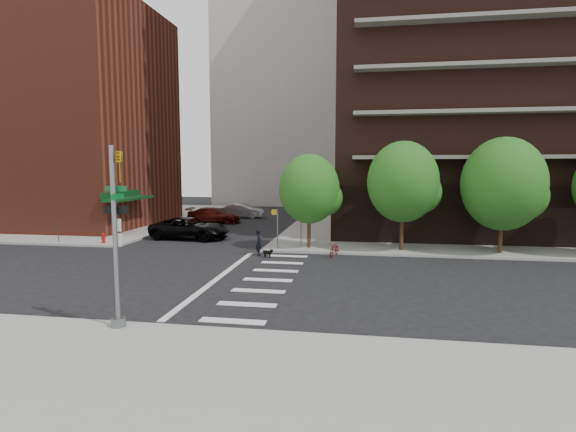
% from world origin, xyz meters
% --- Properties ---
extents(ground, '(120.00, 120.00, 0.00)m').
position_xyz_m(ground, '(0.00, 0.00, 0.00)').
color(ground, black).
rests_on(ground, ground).
extents(sidewalk_ne, '(39.00, 33.00, 0.15)m').
position_xyz_m(sidewalk_ne, '(20.50, 23.50, 0.07)').
color(sidewalk_ne, gray).
rests_on(sidewalk_ne, ground).
extents(sidewalk_nw, '(31.00, 33.00, 0.15)m').
position_xyz_m(sidewalk_nw, '(-24.50, 23.50, 0.07)').
color(sidewalk_nw, gray).
rests_on(sidewalk_nw, ground).
extents(crosswalk, '(3.85, 13.00, 0.01)m').
position_xyz_m(crosswalk, '(2.21, -0.00, 0.01)').
color(crosswalk, silver).
rests_on(crosswalk, ground).
extents(midrise_nw, '(21.40, 15.50, 20.00)m').
position_xyz_m(midrise_nw, '(-22.00, 18.00, 10.15)').
color(midrise_nw, maroon).
rests_on(midrise_nw, sidewalk_nw).
extents(highrise_bg, '(18.00, 14.00, 60.00)m').
position_xyz_m(highrise_bg, '(-5.00, 48.00, 30.00)').
color(highrise_bg, beige).
rests_on(highrise_bg, ground).
extents(tree_a, '(4.00, 4.00, 5.90)m').
position_xyz_m(tree_a, '(4.00, 8.50, 4.04)').
color(tree_a, '#301E11').
rests_on(tree_a, sidewalk_ne).
extents(tree_b, '(4.50, 4.50, 6.65)m').
position_xyz_m(tree_b, '(10.00, 8.50, 4.54)').
color(tree_b, '#301E11').
rests_on(tree_b, sidewalk_ne).
extents(tree_c, '(5.00, 5.00, 6.80)m').
position_xyz_m(tree_c, '(16.00, 8.50, 4.45)').
color(tree_c, '#301E11').
rests_on(tree_c, sidewalk_ne).
extents(traffic_signal, '(0.90, 0.75, 6.00)m').
position_xyz_m(traffic_signal, '(-0.47, -7.49, 2.70)').
color(traffic_signal, slate).
rests_on(traffic_signal, sidewalk_s).
extents(pedestrian_signal, '(2.18, 0.67, 2.60)m').
position_xyz_m(pedestrian_signal, '(2.32, 7.92, 1.85)').
color(pedestrian_signal, slate).
rests_on(pedestrian_signal, sidewalk_ne).
extents(fire_hydrant, '(0.24, 0.24, 0.73)m').
position_xyz_m(fire_hydrant, '(-10.50, 7.80, 0.55)').
color(fire_hydrant, '#A50C0C').
rests_on(fire_hydrant, sidewalk_nw).
extents(parking_meter, '(0.10, 0.08, 1.32)m').
position_xyz_m(parking_meter, '(-14.00, 7.80, 0.96)').
color(parking_meter, black).
rests_on(parking_meter, sidewalk_nw).
extents(parked_car_black, '(3.21, 6.21, 1.67)m').
position_xyz_m(parked_car_black, '(-5.50, 11.39, 0.84)').
color(parked_car_black, black).
rests_on(parked_car_black, ground).
extents(parked_car_maroon, '(2.31, 5.35, 1.53)m').
position_xyz_m(parked_car_maroon, '(-6.99, 21.44, 0.77)').
color(parked_car_maroon, '#430F0D').
rests_on(parked_car_maroon, ground).
extents(parked_car_silver, '(1.77, 4.78, 1.56)m').
position_xyz_m(parked_car_silver, '(-5.50, 26.46, 0.78)').
color(parked_car_silver, '#A7AAAD').
rests_on(parked_car_silver, ground).
extents(scooter, '(0.95, 1.73, 0.86)m').
position_xyz_m(scooter, '(5.83, 6.50, 0.43)').
color(scooter, maroon).
rests_on(scooter, ground).
extents(dog_walker, '(0.67, 0.51, 1.65)m').
position_xyz_m(dog_walker, '(1.16, 6.00, 0.82)').
color(dog_walker, black).
rests_on(dog_walker, ground).
extents(dog, '(0.62, 0.29, 0.51)m').
position_xyz_m(dog, '(1.87, 5.37, 0.32)').
color(dog, black).
rests_on(dog, ground).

